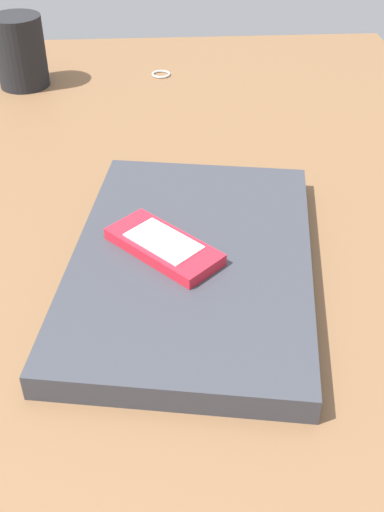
% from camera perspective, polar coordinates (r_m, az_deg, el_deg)
% --- Properties ---
extents(desk_surface, '(1.20, 0.80, 0.03)m').
position_cam_1_polar(desk_surface, '(0.69, -1.04, 2.60)').
color(desk_surface, brown).
rests_on(desk_surface, ground).
extents(laptop_closed, '(0.37, 0.28, 0.02)m').
position_cam_1_polar(laptop_closed, '(0.60, -0.00, -0.58)').
color(laptop_closed, '#33353D').
rests_on(laptop_closed, desk_surface).
extents(cell_phone_on_laptop, '(0.12, 0.11, 0.01)m').
position_cam_1_polar(cell_phone_on_laptop, '(0.59, -2.61, 0.91)').
color(cell_phone_on_laptop, red).
rests_on(cell_phone_on_laptop, laptop_closed).
extents(pen_cup, '(0.08, 0.08, 0.11)m').
position_cam_1_polar(pen_cup, '(1.03, -15.42, 17.54)').
color(pen_cup, black).
rests_on(pen_cup, desk_surface).
extents(key_ring, '(0.03, 0.03, 0.00)m').
position_cam_1_polar(key_ring, '(1.05, -2.85, 16.25)').
color(key_ring, silver).
rests_on(key_ring, desk_surface).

